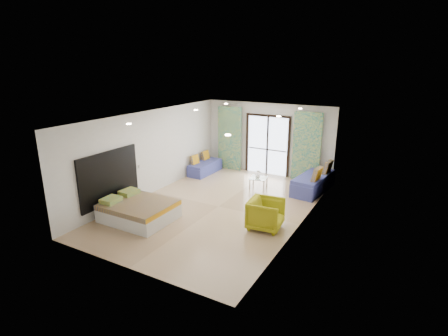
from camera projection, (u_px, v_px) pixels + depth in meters
The scene contains 24 objects.
floor at pixel (218, 206), 10.44m from camera, with size 5.00×7.50×0.01m, color #A28260, non-canonical shape.
ceiling at pixel (218, 116), 9.65m from camera, with size 5.00×7.50×0.01m, color silver, non-canonical shape.
wall_back at pixel (268, 139), 13.18m from camera, with size 5.00×0.01×2.70m, color silver, non-canonical shape.
wall_front at pixel (124, 209), 6.91m from camera, with size 5.00×0.01×2.70m, color silver, non-canonical shape.
wall_left at pixel (151, 153), 11.21m from camera, with size 0.01×7.50×2.70m, color silver, non-canonical shape.
wall_right at pixel (303, 176), 8.88m from camera, with size 0.01×7.50×2.70m, color silver, non-canonical shape.
balcony_door at pixel (268, 142), 13.18m from camera, with size 1.76×0.08×2.28m.
balcony_rail at pixel (267, 149), 13.28m from camera, with size 1.52×0.03×0.04m, color #595451.
curtain_left at pixel (230, 138), 13.78m from camera, with size 1.00×0.10×2.50m, color beige.
curtain_right at pixel (307, 147), 12.34m from camera, with size 1.00×0.10×2.50m, color beige.
downlight_a at pixel (129, 124), 8.64m from camera, with size 0.12×0.12×0.02m, color #FFE0B2.
downlight_b at pixel (228, 135), 7.34m from camera, with size 0.12×0.12×0.02m, color #FFE0B2.
downlight_c at pixel (196, 110), 11.15m from camera, with size 0.12×0.12×0.02m, color #FFE0B2.
downlight_d at pixel (279, 116), 9.85m from camera, with size 0.12×0.12×0.02m, color #FFE0B2.
downlight_e at pixel (226, 104), 12.82m from camera, with size 0.12×0.12×0.02m, color #FFE0B2.
downlight_f at pixel (300, 108), 11.52m from camera, with size 0.12×0.12×0.02m, color #FFE0B2.
headboard at pixel (110, 177), 9.75m from camera, with size 0.06×2.10×1.50m, color black.
switch_plate at pixel (140, 166), 10.80m from camera, with size 0.02×0.10×0.10m, color silver.
bed at pixel (138, 210), 9.52m from camera, with size 1.81×1.48×0.63m.
daybed_left at pixel (205, 167), 13.52m from camera, with size 0.64×1.60×0.78m.
daybed_right at pixel (314, 182), 11.60m from camera, with size 1.01×2.09×0.99m.
coffee_table at pixel (259, 179), 11.89m from camera, with size 0.64×0.64×0.64m.
vase at pixel (258, 176), 11.81m from camera, with size 0.16×0.17×0.16m, color white.
armchair at pixel (266, 213), 8.97m from camera, with size 0.84×0.78×0.86m, color #A29E14.
Camera 1 is at (4.85, -8.35, 4.14)m, focal length 28.00 mm.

